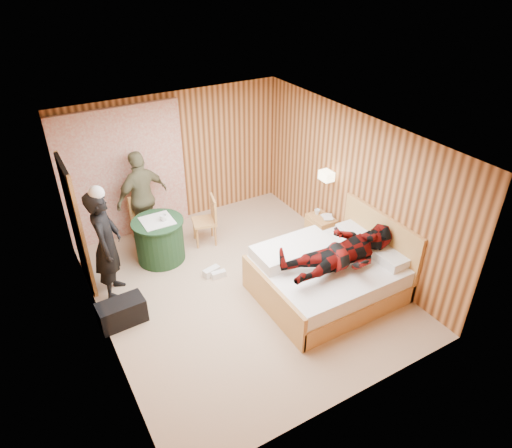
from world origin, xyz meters
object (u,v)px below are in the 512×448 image
round_table (160,240)px  duffel_bag (122,312)px  chair_far (144,215)px  man_on_bed (345,245)px  woman_standing (107,245)px  bed (329,275)px  man_at_table (143,197)px  wall_lamp (327,176)px  nightstand (320,229)px  chair_near (208,217)px

round_table → duffel_bag: (-1.02, -1.22, -0.20)m
round_table → chair_far: size_ratio=0.93×
chair_far → man_on_bed: size_ratio=0.53×
man_on_bed → duffel_bag: bearing=159.0°
chair_far → woman_standing: (-0.90, -1.17, 0.34)m
bed → man_on_bed: (0.03, -0.23, 0.67)m
bed → duffel_bag: (-2.97, 0.92, -0.14)m
man_at_table → wall_lamp: bearing=133.0°
woman_standing → wall_lamp: bearing=-72.7°
round_table → chair_far: 0.70m
chair_far → duffel_bag: (-0.99, -1.90, -0.35)m
nightstand → duffel_bag: (-3.73, -0.31, -0.07)m
nightstand → man_on_bed: 1.79m
nightstand → chair_far: bearing=149.8°
nightstand → round_table: bearing=161.5°
bed → woman_standing: size_ratio=1.19×
chair_near → woman_standing: (-1.87, -0.56, 0.36)m
duffel_bag → man_at_table: man_at_table is taller
duffel_bag → woman_standing: size_ratio=0.37×
chair_near → man_at_table: size_ratio=0.52×
duffel_bag → bed: bearing=-19.9°
nightstand → man_on_bed: bearing=-116.5°
nightstand → man_on_bed: (-0.73, -1.46, 0.74)m
round_table → chair_near: (0.94, 0.08, 0.13)m
bed → round_table: (-1.95, 2.14, 0.06)m
bed → nightstand: bed is taller
chair_far → wall_lamp: bearing=-49.5°
wall_lamp → duffel_bag: wall_lamp is taller
wall_lamp → chair_far: size_ratio=0.28×
round_table → man_on_bed: (1.98, -2.37, 0.61)m
man_at_table → man_on_bed: 3.68m
woman_standing → man_at_table: 1.53m
man_at_table → man_on_bed: man_on_bed is taller
nightstand → round_table: round_table is taller
chair_far → nightstand: bearing=-50.0°
wall_lamp → round_table: wall_lamp is taller
chair_far → duffel_bag: 2.17m
chair_near → man_on_bed: (1.03, -2.44, 0.48)m
duffel_bag → chair_far: bearing=59.7°
chair_far → man_on_bed: (2.01, -3.05, 0.46)m
duffel_bag → woman_standing: bearing=80.0°
man_on_bed → nightstand: bearing=63.5°
chair_far → chair_near: (0.97, -0.61, -0.02)m
bed → chair_near: bearing=114.4°
round_table → man_at_table: size_ratio=0.50×
nightstand → chair_near: 2.04m
wall_lamp → round_table: 3.04m
wall_lamp → bed: size_ratio=0.12×
chair_near → man_at_table: bearing=-110.3°
nightstand → bed: bearing=-121.6°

